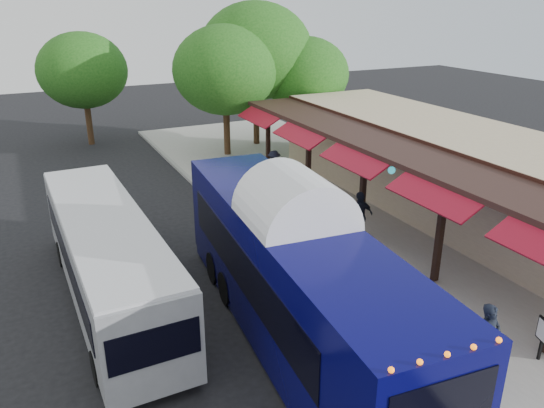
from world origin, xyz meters
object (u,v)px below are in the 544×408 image
coach_bus (294,272)px  ped_a (488,341)px  city_bus (107,255)px  ped_d (274,167)px  ped_b (262,192)px  sign_board (544,333)px  ped_c (360,217)px

coach_bus → ped_a: size_ratio=6.24×
city_bus → ped_d: 11.27m
ped_b → ped_a: bearing=81.4°
ped_b → ped_d: size_ratio=1.13×
sign_board → ped_d: bearing=108.5°
ped_a → sign_board: 1.69m
ped_b → sign_board: size_ratio=1.66×
ped_c → city_bus: bearing=-1.8°
ped_a → ped_c: 7.60m
ped_a → ped_d: 14.50m
ped_c → ped_d: size_ratio=1.15×
ped_d → sign_board: 14.61m
ped_b → coach_bus: bearing=59.8°
ped_b → ped_d: 3.74m
ped_c → sign_board: size_ratio=1.68×
coach_bus → ped_d: bearing=70.9°
ped_b → ped_d: bearing=-134.5°
ped_b → sign_board: 11.69m
ped_b → ped_c: bearing=107.2°
city_bus → ped_a: (7.18, -7.38, -0.42)m
ped_c → ped_d: 6.99m
ped_a → ped_b: size_ratio=1.01×
coach_bus → ped_d: (4.85, 11.04, -1.01)m
sign_board → ped_a: bearing=-168.3°
city_bus → sign_board: (8.84, -7.57, -0.60)m
coach_bus → ped_c: coach_bus is taller
ped_a → ped_b: (-0.46, 11.30, -0.01)m
coach_bus → ped_b: coach_bus is taller
city_bus → ped_c: 8.80m
ped_b → sign_board: ped_b is taller
ped_c → ped_d: ped_c is taller
city_bus → ped_c: (8.79, 0.05, -0.42)m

